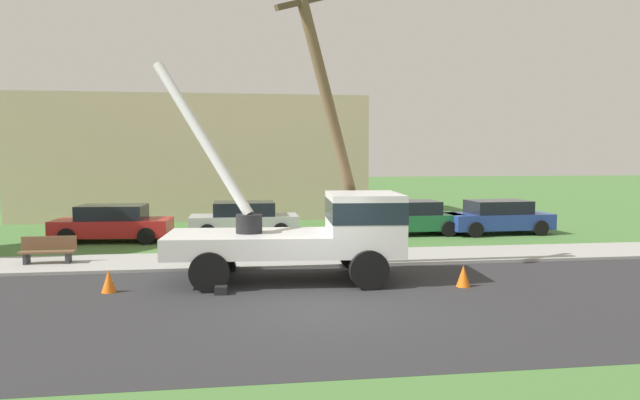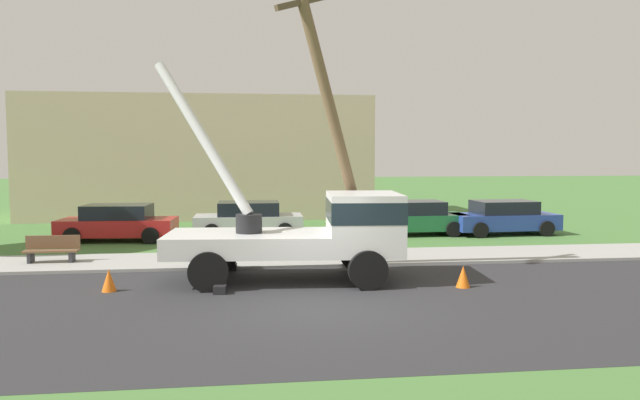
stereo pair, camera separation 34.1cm
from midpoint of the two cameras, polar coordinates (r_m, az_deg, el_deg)
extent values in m
plane|color=#477538|center=(25.28, -2.77, -3.28)|extent=(120.00, 120.00, 0.00)
cube|color=#2B2B2D|center=(13.55, 1.05, -10.09)|extent=(80.00, 8.76, 0.01)
cube|color=#9E9E99|center=(19.15, -1.39, -5.63)|extent=(80.00, 2.81, 0.10)
cube|color=silver|center=(16.01, -6.28, -4.12)|extent=(4.46, 2.70, 0.55)
cube|color=silver|center=(16.05, 4.83, -2.20)|extent=(2.07, 2.53, 1.60)
cube|color=#19232D|center=(16.02, 4.84, -0.95)|extent=(2.09, 2.55, 0.56)
cylinder|color=black|center=(15.94, -6.22, -2.26)|extent=(0.70, 0.70, 0.50)
cylinder|color=silver|center=(16.60, -10.59, 5.91)|extent=(2.80, 1.84, 4.26)
cube|color=black|center=(14.81, -8.92, -8.50)|extent=(0.32, 0.32, 0.20)
cube|color=black|center=(17.63, -7.93, -6.39)|extent=(0.32, 0.32, 0.20)
cylinder|color=black|center=(15.03, 5.26, -6.71)|extent=(1.00, 0.30, 1.00)
cylinder|color=black|center=(17.37, 4.14, -5.18)|extent=(1.00, 0.30, 1.00)
cylinder|color=black|center=(15.00, -10.03, -6.78)|extent=(1.00, 0.30, 1.00)
cylinder|color=black|center=(17.35, -9.04, -5.24)|extent=(1.00, 0.30, 1.00)
cylinder|color=brown|center=(17.12, 1.94, 7.33)|extent=(2.91, 1.87, 8.63)
cube|color=brown|center=(16.93, -1.06, 18.47)|extent=(1.60, 1.02, 0.73)
cone|color=orange|center=(15.74, 14.17, -7.13)|extent=(0.36, 0.36, 0.56)
cone|color=orange|center=(15.68, -18.99, -7.29)|extent=(0.36, 0.36, 0.56)
cube|color=#B21E1E|center=(24.49, -18.43, -2.46)|extent=(4.51, 2.09, 0.65)
cube|color=black|center=(24.43, -18.46, -1.06)|extent=(2.57, 1.82, 0.55)
cylinder|color=black|center=(23.31, -15.55, -3.30)|extent=(0.64, 0.22, 0.64)
cylinder|color=black|center=(25.05, -14.66, -2.75)|extent=(0.64, 0.22, 0.64)
cylinder|color=black|center=(24.10, -22.32, -3.23)|extent=(0.64, 0.22, 0.64)
cylinder|color=black|center=(25.79, -21.01, -2.70)|extent=(0.64, 0.22, 0.64)
cube|color=#B7B7BF|center=(24.73, -6.46, -2.19)|extent=(4.41, 1.84, 0.65)
cube|color=black|center=(24.67, -6.48, -0.81)|extent=(2.48, 1.68, 0.55)
cylinder|color=black|center=(23.91, -2.97, -2.95)|extent=(0.64, 0.22, 0.64)
cylinder|color=black|center=(25.70, -3.22, -2.43)|extent=(0.64, 0.22, 0.64)
cylinder|color=black|center=(23.91, -9.94, -3.01)|extent=(0.64, 0.22, 0.64)
cylinder|color=black|center=(25.70, -9.70, -2.49)|extent=(0.64, 0.22, 0.64)
cube|color=#1E6638|center=(25.29, 9.27, -2.08)|extent=(4.44, 1.90, 0.65)
cube|color=black|center=(25.23, 9.29, -0.72)|extent=(2.50, 1.71, 0.55)
cylinder|color=black|center=(24.95, 13.07, -2.75)|extent=(0.64, 0.22, 0.64)
cylinder|color=black|center=(26.62, 11.66, -2.28)|extent=(0.64, 0.22, 0.64)
cylinder|color=black|center=(24.05, 6.61, -2.93)|extent=(0.64, 0.22, 0.64)
cylinder|color=black|center=(25.78, 5.58, -2.43)|extent=(0.64, 0.22, 0.64)
cube|color=#263F99|center=(26.36, 17.54, -1.96)|extent=(4.48, 2.01, 0.65)
cube|color=black|center=(26.30, 17.57, -0.66)|extent=(2.54, 1.77, 0.55)
cylinder|color=black|center=(26.31, 21.24, -2.57)|extent=(0.64, 0.22, 0.64)
cylinder|color=black|center=(27.85, 19.34, -2.14)|extent=(0.64, 0.22, 0.64)
cylinder|color=black|center=(24.94, 15.50, -2.80)|extent=(0.64, 0.22, 0.64)
cylinder|color=black|center=(26.57, 13.85, -2.33)|extent=(0.64, 0.22, 0.64)
cube|color=brown|center=(19.86, -23.92, -4.48)|extent=(1.60, 0.44, 0.06)
cube|color=brown|center=(20.01, -23.78, -3.69)|extent=(1.60, 0.06, 0.40)
cube|color=#333338|center=(20.08, -25.55, -5.09)|extent=(0.10, 0.40, 0.45)
cube|color=#333338|center=(19.73, -22.23, -5.15)|extent=(0.10, 0.40, 0.45)
cube|color=#C6B293|center=(33.30, -10.91, 4.04)|extent=(18.00, 6.00, 6.40)
camera|label=1|loc=(0.17, -89.40, 0.05)|focal=33.37mm
camera|label=2|loc=(0.17, 90.60, -0.05)|focal=33.37mm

